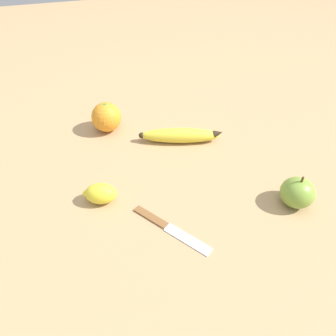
{
  "coord_description": "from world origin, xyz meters",
  "views": [
    {
      "loc": [
        -0.18,
        -0.56,
        0.54
      ],
      "look_at": [
        -0.03,
        -0.02,
        0.03
      ],
      "focal_mm": 35.0,
      "sensor_mm": 36.0,
      "label": 1
    }
  ],
  "objects_px": {
    "orange": "(106,117)",
    "lemon": "(101,194)",
    "paring_knife": "(168,227)",
    "banana": "(181,135)",
    "apple": "(297,193)"
  },
  "relations": [
    {
      "from": "orange",
      "to": "lemon",
      "type": "height_order",
      "value": "orange"
    },
    {
      "from": "lemon",
      "to": "paring_knife",
      "type": "relative_size",
      "value": 0.49
    },
    {
      "from": "lemon",
      "to": "paring_knife",
      "type": "distance_m",
      "value": 0.17
    },
    {
      "from": "banana",
      "to": "orange",
      "type": "relative_size",
      "value": 2.71
    },
    {
      "from": "apple",
      "to": "lemon",
      "type": "bearing_deg",
      "value": 163.77
    },
    {
      "from": "orange",
      "to": "paring_knife",
      "type": "bearing_deg",
      "value": -79.27
    },
    {
      "from": "lemon",
      "to": "banana",
      "type": "bearing_deg",
      "value": 34.6
    },
    {
      "from": "orange",
      "to": "lemon",
      "type": "distance_m",
      "value": 0.27
    },
    {
      "from": "apple",
      "to": "lemon",
      "type": "relative_size",
      "value": 1.0
    },
    {
      "from": "apple",
      "to": "lemon",
      "type": "height_order",
      "value": "apple"
    },
    {
      "from": "banana",
      "to": "orange",
      "type": "distance_m",
      "value": 0.21
    },
    {
      "from": "banana",
      "to": "paring_knife",
      "type": "distance_m",
      "value": 0.29
    },
    {
      "from": "lemon",
      "to": "paring_knife",
      "type": "height_order",
      "value": "lemon"
    },
    {
      "from": "banana",
      "to": "paring_knife",
      "type": "xyz_separation_m",
      "value": [
        -0.11,
        -0.27,
        -0.02
      ]
    },
    {
      "from": "orange",
      "to": "apple",
      "type": "xyz_separation_m",
      "value": [
        0.36,
        -0.38,
        -0.01
      ]
    }
  ]
}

